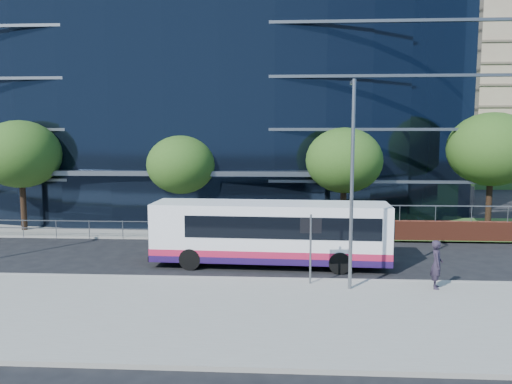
# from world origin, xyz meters

# --- Properties ---
(ground) EXTENTS (200.00, 200.00, 0.00)m
(ground) POSITION_xyz_m (0.00, 0.00, 0.00)
(ground) COLOR black
(ground) RESTS_ON ground
(pavement_near) EXTENTS (80.00, 8.00, 0.15)m
(pavement_near) POSITION_xyz_m (0.00, -5.00, 0.07)
(pavement_near) COLOR gray
(pavement_near) RESTS_ON ground
(kerb) EXTENTS (80.00, 0.25, 0.16)m
(kerb) POSITION_xyz_m (0.00, -1.00, 0.08)
(kerb) COLOR gray
(kerb) RESTS_ON ground
(yellow_line_outer) EXTENTS (80.00, 0.08, 0.01)m
(yellow_line_outer) POSITION_xyz_m (0.00, -0.80, 0.01)
(yellow_line_outer) COLOR gold
(yellow_line_outer) RESTS_ON ground
(yellow_line_inner) EXTENTS (80.00, 0.08, 0.01)m
(yellow_line_inner) POSITION_xyz_m (0.00, -0.65, 0.01)
(yellow_line_inner) COLOR gold
(yellow_line_inner) RESTS_ON ground
(far_forecourt) EXTENTS (50.00, 8.00, 0.10)m
(far_forecourt) POSITION_xyz_m (-6.00, 11.00, 0.05)
(far_forecourt) COLOR gray
(far_forecourt) RESTS_ON ground
(glass_office) EXTENTS (44.00, 23.10, 16.00)m
(glass_office) POSITION_xyz_m (-4.00, 20.85, 8.00)
(glass_office) COLOR black
(glass_office) RESTS_ON ground
(guard_railings) EXTENTS (24.00, 0.05, 1.10)m
(guard_railings) POSITION_xyz_m (-8.00, 7.00, 0.82)
(guard_railings) COLOR slate
(guard_railings) RESTS_ON ground
(apartment_block) EXTENTS (60.00, 42.00, 30.00)m
(apartment_block) POSITION_xyz_m (32.00, 57.21, 11.11)
(apartment_block) COLOR #2D511E
(apartment_block) RESTS_ON ground
(street_sign) EXTENTS (0.85, 0.09, 2.80)m
(street_sign) POSITION_xyz_m (4.50, -1.59, 2.15)
(street_sign) COLOR slate
(street_sign) RESTS_ON pavement_near
(tree_far_a) EXTENTS (4.95, 4.95, 6.98)m
(tree_far_a) POSITION_xyz_m (-13.00, 9.00, 4.86)
(tree_far_a) COLOR black
(tree_far_a) RESTS_ON ground
(tree_far_b) EXTENTS (4.29, 4.29, 6.05)m
(tree_far_b) POSITION_xyz_m (-3.00, 9.50, 4.21)
(tree_far_b) COLOR black
(tree_far_b) RESTS_ON ground
(tree_far_c) EXTENTS (4.62, 4.62, 6.51)m
(tree_far_c) POSITION_xyz_m (7.00, 9.00, 4.54)
(tree_far_c) COLOR black
(tree_far_c) RESTS_ON ground
(tree_far_d) EXTENTS (5.28, 5.28, 7.44)m
(tree_far_d) POSITION_xyz_m (16.00, 10.00, 5.19)
(tree_far_d) COLOR black
(tree_far_d) RESTS_ON ground
(tree_dist_e) EXTENTS (4.62, 4.62, 6.51)m
(tree_dist_e) POSITION_xyz_m (24.00, 40.00, 4.54)
(tree_dist_e) COLOR black
(tree_dist_e) RESTS_ON ground
(streetlight_east) EXTENTS (0.15, 0.77, 8.00)m
(streetlight_east) POSITION_xyz_m (6.00, -2.17, 4.44)
(streetlight_east) COLOR slate
(streetlight_east) RESTS_ON pavement_near
(city_bus) EXTENTS (11.02, 2.96, 2.95)m
(city_bus) POSITION_xyz_m (2.88, 1.61, 1.57)
(city_bus) COLOR white
(city_bus) RESTS_ON ground
(pedestrian) EXTENTS (0.58, 0.76, 1.89)m
(pedestrian) POSITION_xyz_m (9.36, -1.93, 1.10)
(pedestrian) COLOR #271F2F
(pedestrian) RESTS_ON pavement_near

